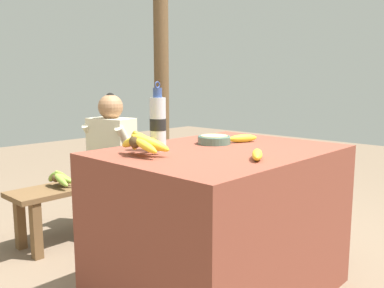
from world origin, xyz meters
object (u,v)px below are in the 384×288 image
(serving_bowl, at_px, (214,139))
(banana_bunch_green, at_px, (60,178))
(loose_banana_side, at_px, (243,138))
(seated_vendor, at_px, (108,153))
(banana_bunch_ripe, at_px, (142,142))
(support_post_far, at_px, (162,83))
(water_bottle, at_px, (158,123))
(wooden_bench, at_px, (104,187))
(loose_banana_front, at_px, (257,155))

(serving_bowl, height_order, banana_bunch_green, serving_bowl)
(serving_bowl, xyz_separation_m, loose_banana_side, (0.16, -0.08, -0.00))
(seated_vendor, bearing_deg, banana_bunch_ripe, 49.67)
(support_post_far, bearing_deg, banana_bunch_green, -164.27)
(water_bottle, distance_m, seated_vendor, 1.15)
(wooden_bench, height_order, banana_bunch_green, banana_bunch_green)
(wooden_bench, bearing_deg, serving_bowl, -90.61)
(serving_bowl, xyz_separation_m, banana_bunch_green, (-0.35, 1.12, -0.35))
(banana_bunch_ripe, xyz_separation_m, banana_bunch_green, (0.17, 1.11, -0.39))
(banana_bunch_ripe, bearing_deg, banana_bunch_green, 81.25)
(banana_bunch_green, distance_m, support_post_far, 1.51)
(wooden_bench, bearing_deg, loose_banana_side, -82.96)
(seated_vendor, bearing_deg, loose_banana_side, 83.29)
(water_bottle, height_order, wooden_bench, water_bottle)
(banana_bunch_green, bearing_deg, wooden_bench, 0.09)
(banana_bunch_ripe, distance_m, serving_bowl, 0.52)
(water_bottle, bearing_deg, wooden_bench, 70.07)
(serving_bowl, relative_size, loose_banana_side, 1.01)
(seated_vendor, distance_m, support_post_far, 1.15)
(banana_bunch_ripe, relative_size, serving_bowl, 1.56)
(serving_bowl, distance_m, loose_banana_side, 0.18)
(wooden_bench, bearing_deg, banana_bunch_ripe, -115.55)
(wooden_bench, height_order, support_post_far, support_post_far)
(loose_banana_front, distance_m, wooden_bench, 1.65)
(loose_banana_front, distance_m, support_post_far, 2.29)
(water_bottle, distance_m, banana_bunch_green, 1.16)
(banana_bunch_ripe, bearing_deg, water_bottle, 18.38)
(loose_banana_front, bearing_deg, wooden_bench, 81.40)
(serving_bowl, bearing_deg, loose_banana_side, -26.95)
(loose_banana_front, height_order, wooden_bench, loose_banana_front)
(wooden_bench, bearing_deg, water_bottle, -109.93)
(serving_bowl, relative_size, support_post_far, 0.08)
(banana_bunch_ripe, xyz_separation_m, serving_bowl, (0.52, -0.01, -0.04))
(water_bottle, distance_m, wooden_bench, 1.28)
(banana_bunch_ripe, xyz_separation_m, water_bottle, (0.15, 0.05, 0.08))
(loose_banana_front, height_order, support_post_far, support_post_far)
(wooden_bench, xyz_separation_m, seated_vendor, (0.02, -0.04, 0.27))
(water_bottle, xyz_separation_m, banana_bunch_green, (0.02, 1.07, -0.46))
(banana_bunch_ripe, xyz_separation_m, seated_vendor, (0.55, 1.07, -0.25))
(banana_bunch_ripe, height_order, wooden_bench, banana_bunch_ripe)
(banana_bunch_ripe, relative_size, support_post_far, 0.13)
(serving_bowl, xyz_separation_m, loose_banana_front, (-0.22, -0.44, -0.00))
(seated_vendor, relative_size, support_post_far, 0.47)
(support_post_far, bearing_deg, loose_banana_side, -117.11)
(loose_banana_side, bearing_deg, wooden_bench, 97.04)
(water_bottle, relative_size, wooden_bench, 0.25)
(loose_banana_front, distance_m, seated_vendor, 1.56)
(banana_bunch_ripe, bearing_deg, seated_vendor, 62.78)
(serving_bowl, xyz_separation_m, wooden_bench, (0.01, 1.12, -0.48))
(wooden_bench, distance_m, support_post_far, 1.29)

